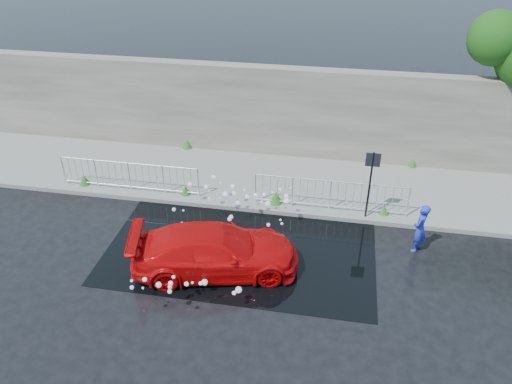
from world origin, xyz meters
TOP-DOWN VIEW (x-y plane):
  - ground at (0.00, 0.00)m, footprint 90.00×90.00m
  - pavement at (0.00, 5.00)m, footprint 30.00×4.00m
  - curb at (0.00, 3.00)m, footprint 30.00×0.25m
  - retaining_wall at (0.00, 7.20)m, footprint 30.00×0.60m
  - puddle at (0.50, 1.00)m, footprint 8.00×5.00m
  - sign_post at (4.20, 3.10)m, footprint 0.45×0.06m
  - railing_left at (-4.00, 3.35)m, footprint 5.05×0.05m
  - railing_right at (3.00, 3.35)m, footprint 5.05×0.05m
  - weeds at (-0.37, 4.43)m, footprint 12.17×3.93m
  - water_spray at (0.02, 1.10)m, footprint 3.61×5.68m
  - red_car at (-0.01, -0.14)m, footprint 4.98×2.92m
  - person at (5.71, 1.80)m, footprint 0.60×0.68m

SIDE VIEW (x-z plane):
  - ground at x=0.00m, z-range 0.00..0.00m
  - puddle at x=0.50m, z-range 0.00..0.01m
  - pavement at x=0.00m, z-range 0.00..0.15m
  - curb at x=0.00m, z-range 0.00..0.16m
  - weeds at x=-0.37m, z-range 0.11..0.55m
  - red_car at x=-0.01m, z-range 0.00..1.36m
  - railing_left at x=-4.00m, z-range 0.19..1.29m
  - railing_right at x=3.00m, z-range 0.19..1.29m
  - water_spray at x=0.02m, z-range 0.27..1.26m
  - person at x=5.71m, z-range 0.00..1.58m
  - sign_post at x=4.20m, z-range 0.47..2.97m
  - retaining_wall at x=0.00m, z-range 0.15..3.65m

